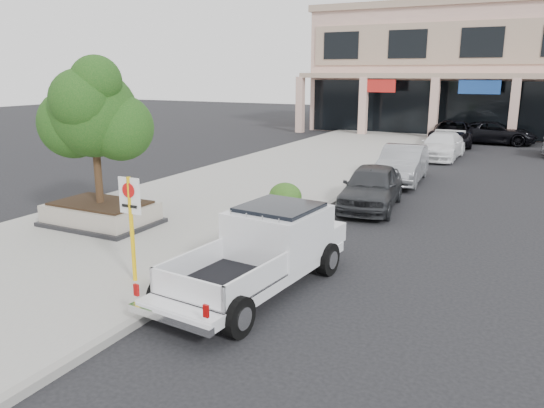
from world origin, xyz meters
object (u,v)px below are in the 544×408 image
(lot_car_d, at_px, (494,133))
(curb_car_b, at_px, (402,164))
(no_parking_sign, at_px, (131,215))
(curb_car_d, at_px, (452,133))
(curb_car_a, at_px, (371,187))
(planter_tree, at_px, (101,114))
(planter, at_px, (101,214))
(pickup_truck, at_px, (254,254))
(curb_car_c, at_px, (441,146))

(lot_car_d, bearing_deg, curb_car_b, 170.24)
(no_parking_sign, height_order, curb_car_d, no_parking_sign)
(curb_car_a, bearing_deg, planter_tree, -143.39)
(planter, xyz_separation_m, planter_tree, (0.13, 0.15, 2.94))
(no_parking_sign, bearing_deg, pickup_truck, 21.47)
(no_parking_sign, relative_size, curb_car_b, 0.49)
(pickup_truck, distance_m, lot_car_d, 28.10)
(curb_car_c, relative_size, curb_car_d, 0.86)
(pickup_truck, bearing_deg, curb_car_a, 94.60)
(curb_car_a, relative_size, curb_car_b, 0.93)
(curb_car_b, bearing_deg, curb_car_c, 83.03)
(planter_tree, height_order, no_parking_sign, planter_tree)
(no_parking_sign, bearing_deg, curb_car_a, 74.16)
(curb_car_b, xyz_separation_m, lot_car_d, (2.35, 15.00, -0.06))
(curb_car_c, height_order, lot_car_d, lot_car_d)
(planter, relative_size, curb_car_a, 0.73)
(curb_car_a, relative_size, curb_car_c, 0.91)
(curb_car_b, xyz_separation_m, curb_car_c, (0.37, 7.22, -0.08))
(curb_car_b, distance_m, curb_car_c, 7.23)
(planter, distance_m, curb_car_c, 19.41)
(curb_car_a, bearing_deg, planter, -143.26)
(planter_tree, relative_size, curb_car_b, 0.85)
(no_parking_sign, xyz_separation_m, lot_car_d, (4.80, 28.96, -0.92))
(no_parking_sign, distance_m, curb_car_a, 9.46)
(planter_tree, height_order, pickup_truck, planter_tree)
(curb_car_a, bearing_deg, curb_car_c, 82.11)
(planter_tree, height_order, curb_car_b, planter_tree)
(planter, height_order, curb_car_b, curb_car_b)
(planter, bearing_deg, curb_car_c, 69.87)
(curb_car_b, distance_m, curb_car_d, 13.01)
(planter_tree, distance_m, pickup_truck, 7.03)
(planter, height_order, planter_tree, planter_tree)
(lot_car_d, bearing_deg, planter_tree, 160.90)
(planter_tree, xyz_separation_m, curb_car_a, (6.30, 5.94, -2.67))
(lot_car_d, bearing_deg, no_parking_sign, 169.75)
(pickup_truck, distance_m, curb_car_a, 8.10)
(planter_tree, distance_m, curb_car_b, 12.76)
(curb_car_b, bearing_deg, curb_car_a, -92.60)
(no_parking_sign, height_order, curb_car_b, no_parking_sign)
(no_parking_sign, distance_m, curb_car_b, 14.21)
(pickup_truck, bearing_deg, planter_tree, 166.20)
(planter, distance_m, no_parking_sign, 5.00)
(curb_car_a, xyz_separation_m, curb_car_c, (0.25, 12.13, -0.05))
(pickup_truck, bearing_deg, curb_car_b, 95.46)
(lot_car_d, bearing_deg, planter, 160.74)
(curb_car_d, bearing_deg, lot_car_d, 35.70)
(planter, relative_size, curb_car_b, 0.68)
(curb_car_a, distance_m, curb_car_b, 4.91)
(planter, distance_m, curb_car_b, 12.68)
(pickup_truck, xyz_separation_m, curb_car_d, (0.02, 26.01, -0.08))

